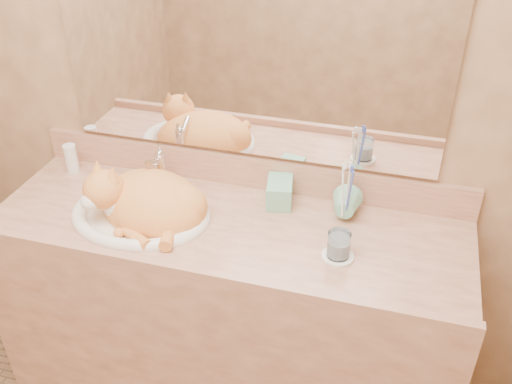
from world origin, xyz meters
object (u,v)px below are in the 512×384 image
(vanity_counter, at_px, (229,318))
(soap_dispenser, at_px, (279,189))
(cat, at_px, (145,200))
(water_glass, at_px, (339,245))
(sink_basin, at_px, (139,197))
(toothbrush_cup, at_px, (344,213))

(vanity_counter, bearing_deg, soap_dispenser, 39.40)
(soap_dispenser, bearing_deg, cat, -173.07)
(vanity_counter, bearing_deg, water_glass, -8.63)
(vanity_counter, height_order, soap_dispenser, soap_dispenser)
(vanity_counter, bearing_deg, cat, -177.63)
(soap_dispenser, bearing_deg, sink_basin, -172.76)
(vanity_counter, distance_m, cat, 0.56)
(vanity_counter, height_order, water_glass, water_glass)
(sink_basin, distance_m, toothbrush_cup, 0.68)
(water_glass, bearing_deg, vanity_counter, 171.37)
(vanity_counter, distance_m, soap_dispenser, 0.56)
(cat, distance_m, water_glass, 0.66)
(vanity_counter, xyz_separation_m, toothbrush_cup, (0.37, 0.12, 0.47))
(cat, relative_size, soap_dispenser, 2.02)
(sink_basin, bearing_deg, cat, 20.61)
(cat, bearing_deg, sink_basin, -138.60)
(soap_dispenser, xyz_separation_m, toothbrush_cup, (0.22, -0.00, -0.05))
(vanity_counter, distance_m, toothbrush_cup, 0.61)
(cat, relative_size, toothbrush_cup, 3.81)
(sink_basin, distance_m, cat, 0.02)
(water_glass, bearing_deg, toothbrush_cup, 93.24)
(cat, distance_m, soap_dispenser, 0.45)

